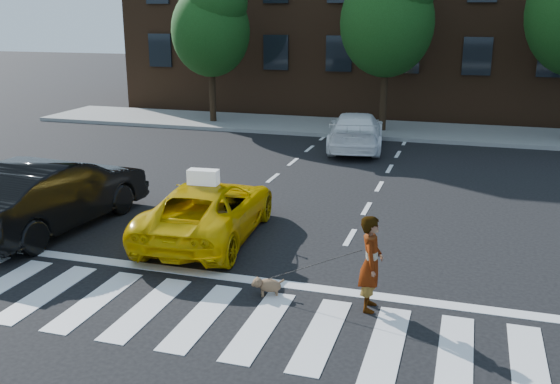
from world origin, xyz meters
name	(u,v)px	position (x,y,z in m)	size (l,w,h in m)	color
ground	(202,317)	(0.00, 0.00, 0.00)	(120.00, 120.00, 0.00)	black
crosswalk	(202,316)	(0.00, 0.00, 0.01)	(13.00, 2.40, 0.01)	silver
stop_line	(237,278)	(0.00, 1.60, 0.01)	(12.00, 0.30, 0.01)	silver
sidewalk_far	(372,129)	(0.00, 17.50, 0.07)	(30.00, 4.00, 0.15)	slate
tree_left	(211,21)	(-6.97, 17.00, 4.44)	(3.39, 3.38, 6.50)	black
tree_mid	(388,11)	(0.53, 17.00, 4.85)	(3.69, 3.69, 7.10)	black
taxi	(208,210)	(-1.40, 3.53, 0.63)	(2.09, 4.54, 1.26)	#D9AC04
black_sedan	(54,194)	(-5.00, 3.06, 0.82)	(1.74, 4.98, 1.64)	black
white_suv	(356,131)	(0.02, 13.61, 0.67)	(1.89, 4.64, 1.35)	white
woman	(371,263)	(2.56, 1.10, 0.82)	(0.60, 0.39, 1.63)	#999999
dog	(267,285)	(0.76, 1.08, 0.20)	(0.57, 0.38, 0.34)	olive
taxi_sign	(203,177)	(-1.40, 3.33, 1.42)	(0.65, 0.28, 0.32)	white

